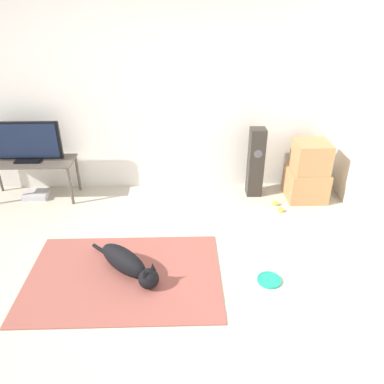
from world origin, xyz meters
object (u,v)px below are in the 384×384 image
at_px(cardboard_box_lower, 306,184).
at_px(floor_speaker, 256,163).
at_px(tennis_ball_by_boxes, 281,210).
at_px(tennis_ball_near_speaker, 276,203).
at_px(tv_stand, 30,165).
at_px(cardboard_box_upper, 311,157).
at_px(tv, 25,142).
at_px(game_console, 36,195).
at_px(frisbee, 269,280).
at_px(dog, 128,264).

distance_m(cardboard_box_lower, floor_speaker, 0.71).
distance_m(tennis_ball_by_boxes, tennis_ball_near_speaker, 0.16).
bearing_deg(tv_stand, cardboard_box_upper, -1.98).
height_order(cardboard_box_upper, tv, tv).
bearing_deg(game_console, frisbee, -31.89).
bearing_deg(dog, tv_stand, 131.70).
height_order(frisbee, tv_stand, tv_stand).
xyz_separation_m(floor_speaker, game_console, (-2.87, -0.02, -0.42)).
distance_m(dog, floor_speaker, 2.18).
bearing_deg(game_console, cardboard_box_lower, -1.54).
distance_m(frisbee, tennis_ball_near_speaker, 1.44).
bearing_deg(dog, tennis_ball_near_speaker, 36.39).
bearing_deg(tv, tennis_ball_by_boxes, -8.66).
bearing_deg(tennis_ball_near_speaker, frisbee, -105.04).
distance_m(cardboard_box_lower, tv_stand, 3.53).
bearing_deg(frisbee, game_console, 148.11).
bearing_deg(tennis_ball_by_boxes, game_console, 171.53).
xyz_separation_m(frisbee, tv, (-2.73, 1.71, 0.75)).
bearing_deg(tennis_ball_near_speaker, cardboard_box_upper, 24.22).
relative_size(floor_speaker, game_console, 2.96).
relative_size(tv_stand, tennis_ball_near_speaker, 16.80).
height_order(cardboard_box_lower, floor_speaker, floor_speaker).
height_order(tennis_ball_by_boxes, tennis_ball_near_speaker, same).
relative_size(cardboard_box_lower, floor_speaker, 0.54).
bearing_deg(tv, cardboard_box_upper, -2.02).
xyz_separation_m(cardboard_box_upper, floor_speaker, (-0.66, 0.13, -0.13)).
relative_size(floor_speaker, tv, 1.04).
bearing_deg(tv_stand, frisbee, -32.03).
bearing_deg(frisbee, cardboard_box_upper, 63.11).
height_order(frisbee, cardboard_box_lower, cardboard_box_lower).
bearing_deg(game_console, tv_stand, 73.97).
relative_size(frisbee, floor_speaker, 0.25).
xyz_separation_m(frisbee, tennis_ball_by_boxes, (0.40, 1.23, 0.02)).
relative_size(dog, tv, 0.83).
distance_m(cardboard_box_upper, tv, 3.54).
distance_m(cardboard_box_upper, floor_speaker, 0.68).
height_order(dog, tv_stand, tv_stand).
height_order(dog, cardboard_box_upper, cardboard_box_upper).
height_order(cardboard_box_upper, tv_stand, cardboard_box_upper).
height_order(dog, tennis_ball_near_speaker, dog).
relative_size(tv_stand, tv, 1.27).
relative_size(frisbee, tennis_ball_near_speaker, 3.48).
relative_size(dog, tennis_ball_by_boxes, 10.98).
bearing_deg(game_console, tv, 77.99).
bearing_deg(tennis_ball_by_boxes, floor_speaker, 118.14).
distance_m(dog, game_console, 2.10).
bearing_deg(tv_stand, game_console, -106.03).
bearing_deg(cardboard_box_upper, tennis_ball_near_speaker, -155.78).
relative_size(cardboard_box_upper, tv, 0.48).
relative_size(floor_speaker, tennis_ball_by_boxes, 13.77).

